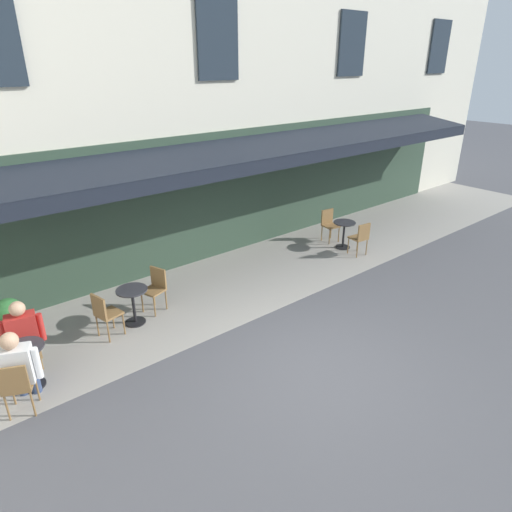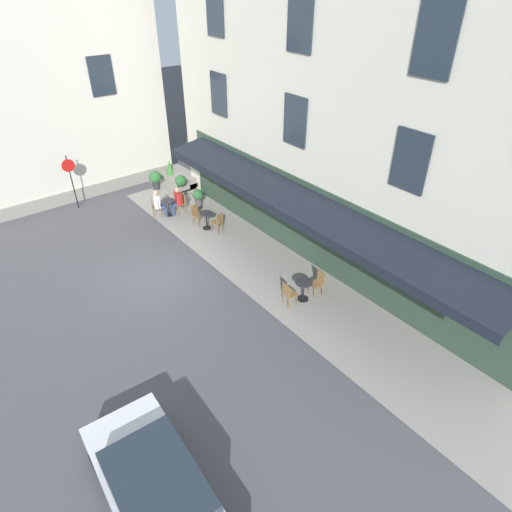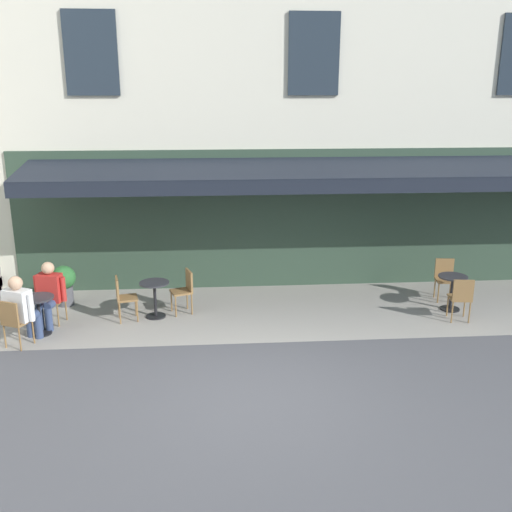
% 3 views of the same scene
% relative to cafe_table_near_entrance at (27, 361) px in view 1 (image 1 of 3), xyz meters
% --- Properties ---
extents(ground_plane, '(70.00, 70.00, 0.00)m').
position_rel_cafe_table_near_entrance_xyz_m(ground_plane, '(-3.86, 2.51, -0.49)').
color(ground_plane, '#4C4C51').
extents(sidewalk_cafe_terrace, '(20.50, 3.20, 0.01)m').
position_rel_cafe_table_near_entrance_xyz_m(sidewalk_cafe_terrace, '(-7.11, -0.89, -0.49)').
color(sidewalk_cafe_terrace, gray).
rests_on(sidewalk_cafe_terrace, ground_plane).
extents(cafe_table_near_entrance, '(0.60, 0.60, 0.75)m').
position_rel_cafe_table_near_entrance_xyz_m(cafe_table_near_entrance, '(0.00, 0.00, 0.00)').
color(cafe_table_near_entrance, black).
rests_on(cafe_table_near_entrance, ground_plane).
extents(cafe_chair_wicker_kerbside, '(0.53, 0.53, 0.91)m').
position_rel_cafe_table_near_entrance_xyz_m(cafe_chair_wicker_kerbside, '(0.27, 0.57, 0.06)').
color(cafe_chair_wicker_kerbside, olive).
rests_on(cafe_chair_wicker_kerbside, ground_plane).
extents(cafe_chair_wicker_corner_right, '(0.48, 0.48, 0.91)m').
position_rel_cafe_table_near_entrance_xyz_m(cafe_chair_wicker_corner_right, '(-0.14, -0.62, 0.06)').
color(cafe_chair_wicker_corner_right, olive).
rests_on(cafe_chair_wicker_corner_right, ground_plane).
extents(cafe_table_mid_terrace, '(0.60, 0.60, 0.75)m').
position_rel_cafe_table_near_entrance_xyz_m(cafe_table_mid_terrace, '(-2.10, -0.70, 0.00)').
color(cafe_table_mid_terrace, black).
rests_on(cafe_table_mid_terrace, ground_plane).
extents(cafe_chair_wicker_back_row, '(0.48, 0.48, 0.91)m').
position_rel_cafe_table_near_entrance_xyz_m(cafe_chair_wicker_back_row, '(-1.49, -0.56, 0.06)').
color(cafe_chair_wicker_back_row, olive).
rests_on(cafe_chair_wicker_back_row, ground_plane).
extents(cafe_chair_wicker_by_window, '(0.51, 0.51, 0.91)m').
position_rel_cafe_table_near_entrance_xyz_m(cafe_chair_wicker_by_window, '(-2.70, -0.90, 0.06)').
color(cafe_chair_wicker_by_window, olive).
rests_on(cafe_chair_wicker_by_window, ground_plane).
extents(cafe_table_streetside, '(0.60, 0.60, 0.75)m').
position_rel_cafe_table_near_entrance_xyz_m(cafe_table_streetside, '(-8.28, -0.65, 0.00)').
color(cafe_table_streetside, black).
rests_on(cafe_table_streetside, ground_plane).
extents(cafe_chair_wicker_near_door, '(0.45, 0.45, 0.91)m').
position_rel_cafe_table_near_entrance_xyz_m(cafe_chair_wicker_near_door, '(-8.20, -0.02, 0.06)').
color(cafe_chair_wicker_near_door, olive).
rests_on(cafe_chair_wicker_near_door, ground_plane).
extents(cafe_chair_wicker_under_awning, '(0.45, 0.45, 0.91)m').
position_rel_cafe_table_near_entrance_xyz_m(cafe_chair_wicker_under_awning, '(-8.36, -1.27, 0.06)').
color(cafe_chair_wicker_under_awning, olive).
rests_on(cafe_chair_wicker_under_awning, ground_plane).
extents(seated_patron_in_white, '(0.62, 0.64, 1.31)m').
position_rel_cafe_table_near_entrance_xyz_m(seated_patron_in_white, '(0.18, 0.38, 0.21)').
color(seated_patron_in_white, navy).
rests_on(seated_patron_in_white, ground_plane).
extents(seated_companion_in_red, '(0.64, 0.59, 1.29)m').
position_rel_cafe_table_near_entrance_xyz_m(seated_companion_in_red, '(-0.09, -0.41, 0.20)').
color(seated_companion_in_red, navy).
rests_on(seated_companion_in_red, ground_plane).
extents(potted_plant_entrance_right, '(0.50, 0.50, 0.88)m').
position_rel_cafe_table_near_entrance_xyz_m(potted_plant_entrance_right, '(-0.11, -1.52, 0.02)').
color(potted_plant_entrance_right, '#4C4C51').
rests_on(potted_plant_entrance_right, ground_plane).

